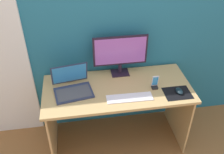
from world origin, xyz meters
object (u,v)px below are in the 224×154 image
object	(u,v)px
keyboard_external	(130,98)
mouse	(179,91)
phone_in_dock	(155,84)
laptop	(72,86)
fishbowl	(70,73)
monitor	(120,53)

from	to	relation	value
keyboard_external	mouse	xyz separation A→B (m)	(0.47, 0.01, 0.02)
phone_in_dock	mouse	bearing A→B (deg)	-27.57
laptop	keyboard_external	bearing A→B (deg)	-20.93
keyboard_external	mouse	world-z (taller)	mouse
mouse	phone_in_dock	xyz separation A→B (m)	(-0.21, 0.11, 0.03)
laptop	fishbowl	size ratio (longest dim) A/B	2.63
mouse	phone_in_dock	bearing A→B (deg)	146.42
keyboard_external	mouse	distance (m)	0.47
keyboard_external	mouse	bearing A→B (deg)	1.95
fishbowl	keyboard_external	xyz separation A→B (m)	(0.53, -0.38, -0.07)
monitor	fishbowl	xyz separation A→B (m)	(-0.51, -0.02, -0.17)
fishbowl	phone_in_dock	world-z (taller)	fishbowl
keyboard_external	phone_in_dock	size ratio (longest dim) A/B	3.02
keyboard_external	mouse	size ratio (longest dim) A/B	4.20
fishbowl	laptop	bearing A→B (deg)	-84.55
laptop	fishbowl	world-z (taller)	laptop
laptop	keyboard_external	distance (m)	0.54
monitor	phone_in_dock	world-z (taller)	monitor
fishbowl	mouse	distance (m)	1.07
monitor	fishbowl	size ratio (longest dim) A/B	3.63
keyboard_external	fishbowl	bearing A→B (deg)	145.06
monitor	laptop	xyz separation A→B (m)	(-0.49, -0.21, -0.19)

